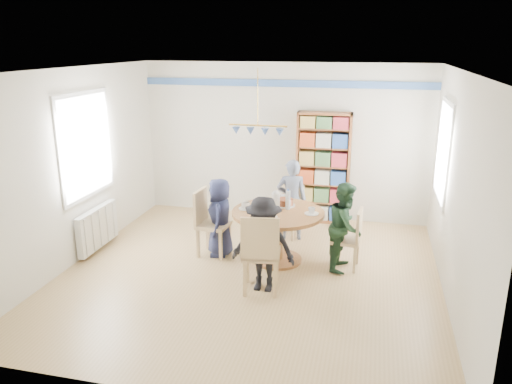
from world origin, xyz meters
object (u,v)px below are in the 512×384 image
(chair_near, at_px, (261,251))
(person_near, at_px, (263,245))
(bookshelf, at_px, (323,169))
(radiator, at_px, (98,228))
(chair_left, at_px, (208,219))
(dining_table, at_px, (278,224))
(chair_right, at_px, (351,236))
(person_right, at_px, (345,226))
(person_far, at_px, (292,200))
(chair_far, at_px, (290,208))
(person_left, at_px, (220,217))

(chair_near, distance_m, person_near, 0.11)
(bookshelf, bearing_deg, radiator, -146.90)
(radiator, xyz_separation_m, chair_left, (1.67, 0.23, 0.19))
(dining_table, distance_m, chair_left, 1.04)
(chair_near, relative_size, bookshelf, 0.55)
(chair_right, bearing_deg, chair_left, 179.94)
(person_right, bearing_deg, chair_near, 142.52)
(chair_right, xyz_separation_m, bookshelf, (-0.60, 1.81, 0.47))
(radiator, relative_size, dining_table, 0.77)
(dining_table, height_order, bookshelf, bookshelf)
(person_right, height_order, person_near, same)
(chair_left, height_order, person_far, person_far)
(chair_far, relative_size, person_far, 0.65)
(dining_table, xyz_separation_m, person_right, (0.94, -0.02, 0.06))
(chair_left, relative_size, bookshelf, 0.52)
(person_far, bearing_deg, person_left, 31.65)
(radiator, height_order, chair_near, chair_near)
(chair_near, xyz_separation_m, person_right, (0.96, 0.98, 0.04))
(dining_table, bearing_deg, chair_near, -91.09)
(chair_far, bearing_deg, person_far, -75.05)
(chair_far, height_order, person_far, person_far)
(chair_left, xyz_separation_m, person_left, (0.17, 0.02, 0.04))
(person_near, bearing_deg, bookshelf, 82.03)
(chair_right, xyz_separation_m, person_left, (-1.89, 0.02, 0.11))
(chair_near, xyz_separation_m, person_near, (0.01, 0.10, 0.04))
(person_right, distance_m, person_far, 1.28)
(chair_left, bearing_deg, radiator, -171.99)
(dining_table, relative_size, person_far, 1.00)
(radiator, relative_size, person_left, 0.86)
(chair_left, bearing_deg, chair_right, -0.06)
(radiator, relative_size, chair_near, 0.96)
(chair_left, relative_size, chair_near, 0.94)
(person_far, bearing_deg, chair_right, 126.09)
(chair_right, bearing_deg, radiator, -176.43)
(person_far, bearing_deg, person_right, 122.79)
(chair_left, distance_m, chair_near, 1.43)
(radiator, distance_m, bookshelf, 3.78)
(chair_left, bearing_deg, bookshelf, 50.99)
(chair_near, bearing_deg, person_near, 84.37)
(bookshelf, bearing_deg, chair_right, -71.70)
(person_left, bearing_deg, radiator, -94.69)
(person_right, bearing_deg, dining_table, 95.54)
(chair_left, relative_size, person_far, 0.76)
(chair_far, height_order, person_right, person_right)
(radiator, height_order, person_left, person_left)
(chair_right, height_order, person_far, person_far)
(person_left, relative_size, person_right, 0.94)
(dining_table, relative_size, person_right, 1.06)
(chair_right, xyz_separation_m, chair_far, (-1.02, 1.03, -0.01))
(chair_left, height_order, chair_near, chair_near)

